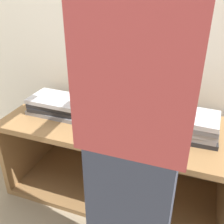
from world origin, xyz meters
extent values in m
plane|color=gray|center=(0.00, 0.00, 0.00)|extent=(12.00, 12.00, 0.00)
cube|color=beige|center=(0.00, 0.72, 1.20)|extent=(8.00, 0.05, 2.40)
cube|color=olive|center=(0.00, 0.31, 0.55)|extent=(1.44, 0.62, 0.04)
cube|color=olive|center=(0.00, 0.31, 0.02)|extent=(1.44, 0.62, 0.04)
cube|color=olive|center=(-0.70, 0.31, 0.28)|extent=(0.04, 0.62, 0.49)
cube|color=olive|center=(0.00, 0.60, 0.28)|extent=(1.37, 0.04, 0.49)
cube|color=gray|center=(0.00, 0.31, 0.57)|extent=(0.38, 0.22, 0.02)
cube|color=gray|center=(0.00, 0.32, 0.58)|extent=(0.31, 0.12, 0.00)
cube|color=gray|center=(0.00, 0.44, 0.69)|extent=(0.38, 0.05, 0.22)
cube|color=black|center=(0.00, 0.44, 0.69)|extent=(0.33, 0.04, 0.20)
cube|color=gray|center=(-0.41, 0.30, 0.58)|extent=(0.38, 0.23, 0.03)
cube|color=#232326|center=(-0.40, 0.31, 0.60)|extent=(0.39, 0.24, 0.03)
cube|color=#232326|center=(-0.40, 0.31, 0.63)|extent=(0.39, 0.24, 0.03)
cube|color=#B7B7BC|center=(-0.41, 0.30, 0.66)|extent=(0.38, 0.24, 0.03)
cube|color=#232326|center=(0.41, 0.31, 0.58)|extent=(0.39, 0.24, 0.03)
cube|color=gray|center=(0.40, 0.31, 0.60)|extent=(0.38, 0.23, 0.03)
cube|color=gray|center=(0.40, 0.31, 0.63)|extent=(0.38, 0.23, 0.03)
cube|color=slate|center=(0.40, 0.31, 0.66)|extent=(0.38, 0.23, 0.03)
cube|color=#B7B7BC|center=(0.40, 0.31, 0.68)|extent=(0.39, 0.24, 0.03)
cube|color=#2D3342|center=(0.26, -0.26, 0.42)|extent=(0.34, 0.20, 0.83)
cube|color=#993838|center=(0.26, -0.26, 1.16)|extent=(0.40, 0.20, 0.66)
camera|label=1|loc=(0.46, -1.04, 1.40)|focal=42.00mm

